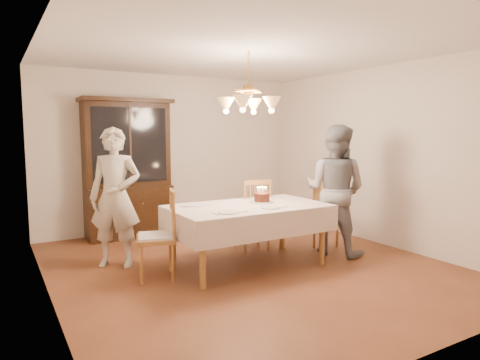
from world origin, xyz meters
TOP-DOWN VIEW (x-y plane):
  - ground at (0.00, 0.00)m, footprint 5.00×5.00m
  - room_shell at (0.00, 0.00)m, footprint 5.00×5.00m
  - dining_table at (0.00, 0.00)m, footprint 1.90×1.10m
  - china_hutch at (-0.84, 2.25)m, footprint 1.38×0.54m
  - chair_far_side at (0.44, 0.62)m, footprint 0.49×0.47m
  - chair_left_end at (-1.12, 0.15)m, footprint 0.53×0.54m
  - chair_right_end at (1.31, -0.01)m, footprint 0.56×0.57m
  - elderly_woman at (-1.40, 0.83)m, footprint 0.75×0.68m
  - adult_in_grey at (1.30, -0.12)m, footprint 0.97×1.05m
  - birthday_cake at (0.26, 0.09)m, footprint 0.30×0.30m
  - place_setting_near_left at (-0.44, -0.31)m, footprint 0.38×0.23m
  - place_setting_near_right at (0.13, -0.29)m, footprint 0.39×0.24m
  - place_setting_far_left at (-0.56, 0.29)m, footprint 0.39×0.24m
  - chandelier at (-0.00, -0.00)m, footprint 0.62×0.62m

SIDE VIEW (x-z plane):
  - ground at x=0.00m, z-range 0.00..0.00m
  - chair_far_side at x=0.44m, z-range -0.06..0.94m
  - chair_right_end at x=1.31m, z-range -0.06..0.94m
  - chair_left_end at x=-1.12m, z-range -0.05..0.95m
  - dining_table at x=0.00m, z-range 0.30..1.06m
  - place_setting_near_left at x=-0.44m, z-range 0.76..0.77m
  - place_setting_near_right at x=0.13m, z-range 0.76..0.77m
  - place_setting_far_left at x=-0.56m, z-range 0.76..0.77m
  - birthday_cake at x=0.26m, z-range 0.71..0.91m
  - elderly_woman at x=-1.40m, z-range 0.00..1.71m
  - adult_in_grey at x=1.30m, z-range 0.00..1.75m
  - china_hutch at x=-0.84m, z-range -0.04..2.12m
  - room_shell at x=0.00m, z-range -0.92..4.08m
  - chandelier at x=0.00m, z-range 1.61..2.34m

